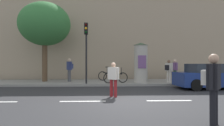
{
  "coord_description": "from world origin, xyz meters",
  "views": [
    {
      "loc": [
        -0.88,
        -7.8,
        1.49
      ],
      "look_at": [
        -0.49,
        2.0,
        1.51
      ],
      "focal_mm": 31.78,
      "sensor_mm": 36.0,
      "label": 1
    }
  ],
  "objects_px": {
    "pedestrian_in_dark_shirt": "(169,69)",
    "bicycle_leaning": "(109,76)",
    "poster_column": "(141,62)",
    "pedestrian_tallest": "(145,67)",
    "pedestrian_with_bag": "(213,82)",
    "pedestrian_in_red_top": "(175,69)",
    "pedestrian_with_backpack": "(70,68)",
    "bicycle_upright": "(116,77)",
    "street_tree": "(45,24)",
    "pedestrian_near_pole": "(114,76)",
    "traffic_light": "(86,43)",
    "parked_car_blue": "(214,77)"
  },
  "relations": [
    {
      "from": "street_tree",
      "to": "parked_car_blue",
      "type": "relative_size",
      "value": 1.3
    },
    {
      "from": "pedestrian_with_bag",
      "to": "pedestrian_in_dark_shirt",
      "type": "bearing_deg",
      "value": 78.1
    },
    {
      "from": "traffic_light",
      "to": "pedestrian_with_backpack",
      "type": "bearing_deg",
      "value": 128.35
    },
    {
      "from": "pedestrian_in_dark_shirt",
      "to": "bicycle_leaning",
      "type": "xyz_separation_m",
      "value": [
        -4.12,
        1.76,
        -0.56
      ]
    },
    {
      "from": "pedestrian_in_dark_shirt",
      "to": "pedestrian_tallest",
      "type": "distance_m",
      "value": 2.17
    },
    {
      "from": "pedestrian_in_dark_shirt",
      "to": "pedestrian_with_backpack",
      "type": "relative_size",
      "value": 0.93
    },
    {
      "from": "traffic_light",
      "to": "bicycle_leaning",
      "type": "height_order",
      "value": "traffic_light"
    },
    {
      "from": "pedestrian_near_pole",
      "to": "pedestrian_in_red_top",
      "type": "bearing_deg",
      "value": 49.53
    },
    {
      "from": "bicycle_upright",
      "to": "poster_column",
      "type": "bearing_deg",
      "value": 16.66
    },
    {
      "from": "bicycle_leaning",
      "to": "bicycle_upright",
      "type": "distance_m",
      "value": 1.93
    },
    {
      "from": "pedestrian_with_backpack",
      "to": "parked_car_blue",
      "type": "xyz_separation_m",
      "value": [
        9.0,
        -3.39,
        -0.45
      ]
    },
    {
      "from": "traffic_light",
      "to": "street_tree",
      "type": "relative_size",
      "value": 0.68
    },
    {
      "from": "parked_car_blue",
      "to": "pedestrian_in_dark_shirt",
      "type": "bearing_deg",
      "value": 131.05
    },
    {
      "from": "poster_column",
      "to": "parked_car_blue",
      "type": "relative_size",
      "value": 0.62
    },
    {
      "from": "pedestrian_in_dark_shirt",
      "to": "bicycle_leaning",
      "type": "bearing_deg",
      "value": 156.86
    },
    {
      "from": "traffic_light",
      "to": "street_tree",
      "type": "bearing_deg",
      "value": 149.34
    },
    {
      "from": "poster_column",
      "to": "pedestrian_in_dark_shirt",
      "type": "xyz_separation_m",
      "value": [
        1.88,
        -0.42,
        -0.49
      ]
    },
    {
      "from": "street_tree",
      "to": "pedestrian_near_pole",
      "type": "bearing_deg",
      "value": -51.61
    },
    {
      "from": "pedestrian_in_dark_shirt",
      "to": "traffic_light",
      "type": "bearing_deg",
      "value": -174.13
    },
    {
      "from": "street_tree",
      "to": "poster_column",
      "type": "bearing_deg",
      "value": -7.46
    },
    {
      "from": "pedestrian_with_bag",
      "to": "pedestrian_with_backpack",
      "type": "height_order",
      "value": "pedestrian_with_backpack"
    },
    {
      "from": "pedestrian_tallest",
      "to": "traffic_light",
      "type": "bearing_deg",
      "value": -152.12
    },
    {
      "from": "street_tree",
      "to": "pedestrian_in_red_top",
      "type": "relative_size",
      "value": 3.62
    },
    {
      "from": "pedestrian_in_red_top",
      "to": "pedestrian_in_dark_shirt",
      "type": "xyz_separation_m",
      "value": [
        -0.76,
        -0.86,
        0.0
      ]
    },
    {
      "from": "poster_column",
      "to": "pedestrian_tallest",
      "type": "height_order",
      "value": "poster_column"
    },
    {
      "from": "street_tree",
      "to": "parked_car_blue",
      "type": "bearing_deg",
      "value": -18.19
    },
    {
      "from": "bicycle_upright",
      "to": "parked_car_blue",
      "type": "bearing_deg",
      "value": -20.43
    },
    {
      "from": "pedestrian_with_bag",
      "to": "pedestrian_in_dark_shirt",
      "type": "distance_m",
      "value": 9.17
    },
    {
      "from": "pedestrian_with_bag",
      "to": "pedestrian_in_dark_shirt",
      "type": "xyz_separation_m",
      "value": [
        1.89,
        8.97,
        0.06
      ]
    },
    {
      "from": "pedestrian_in_red_top",
      "to": "pedestrian_with_backpack",
      "type": "bearing_deg",
      "value": 177.75
    },
    {
      "from": "pedestrian_in_dark_shirt",
      "to": "bicycle_upright",
      "type": "relative_size",
      "value": 0.92
    },
    {
      "from": "pedestrian_tallest",
      "to": "bicycle_leaning",
      "type": "xyz_separation_m",
      "value": [
        -2.85,
        0.01,
        -0.69
      ]
    },
    {
      "from": "traffic_light",
      "to": "pedestrian_in_red_top",
      "type": "relative_size",
      "value": 2.45
    },
    {
      "from": "pedestrian_with_bag",
      "to": "bicycle_leaning",
      "type": "xyz_separation_m",
      "value": [
        -2.23,
        10.73,
        -0.49
      ]
    },
    {
      "from": "street_tree",
      "to": "pedestrian_with_backpack",
      "type": "distance_m",
      "value": 3.75
    },
    {
      "from": "pedestrian_with_backpack",
      "to": "bicycle_upright",
      "type": "distance_m",
      "value": 3.65
    },
    {
      "from": "pedestrian_in_dark_shirt",
      "to": "bicycle_leaning",
      "type": "relative_size",
      "value": 0.92
    },
    {
      "from": "pedestrian_in_dark_shirt",
      "to": "street_tree",
      "type": "bearing_deg",
      "value": 171.43
    },
    {
      "from": "pedestrian_tallest",
      "to": "parked_car_blue",
      "type": "relative_size",
      "value": 0.4
    },
    {
      "from": "traffic_light",
      "to": "pedestrian_near_pole",
      "type": "bearing_deg",
      "value": -69.09
    },
    {
      "from": "pedestrian_with_bag",
      "to": "parked_car_blue",
      "type": "bearing_deg",
      "value": 60.42
    },
    {
      "from": "pedestrian_with_backpack",
      "to": "pedestrian_in_dark_shirt",
      "type": "bearing_deg",
      "value": -9.39
    },
    {
      "from": "pedestrian_near_pole",
      "to": "bicycle_upright",
      "type": "bearing_deg",
      "value": 85.56
    },
    {
      "from": "pedestrian_in_red_top",
      "to": "bicycle_upright",
      "type": "height_order",
      "value": "pedestrian_in_red_top"
    },
    {
      "from": "bicycle_leaning",
      "to": "pedestrian_tallest",
      "type": "bearing_deg",
      "value": -0.25
    },
    {
      "from": "pedestrian_tallest",
      "to": "pedestrian_with_backpack",
      "type": "bearing_deg",
      "value": -174.27
    },
    {
      "from": "poster_column",
      "to": "pedestrian_in_red_top",
      "type": "relative_size",
      "value": 1.74
    },
    {
      "from": "pedestrian_tallest",
      "to": "bicycle_upright",
      "type": "relative_size",
      "value": 1.05
    },
    {
      "from": "street_tree",
      "to": "parked_car_blue",
      "type": "xyz_separation_m",
      "value": [
        10.87,
        -3.57,
        -3.69
      ]
    },
    {
      "from": "traffic_light",
      "to": "pedestrian_with_backpack",
      "type": "xyz_separation_m",
      "value": [
        -1.39,
        1.75,
        -1.68
      ]
    }
  ]
}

